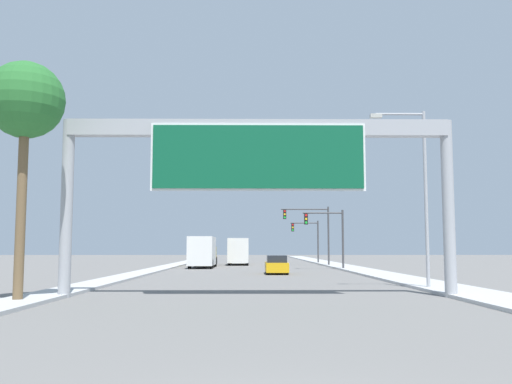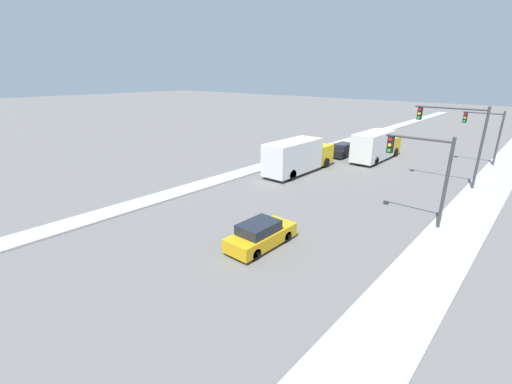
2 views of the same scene
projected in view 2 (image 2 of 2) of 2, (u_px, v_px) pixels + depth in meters
The scene contains 9 objects.
sidewalk_right at pixel (490, 186), 28.87m from camera, with size 3.00×120.00×0.15m.
median_strip_left at pixel (306, 154), 40.41m from camera, with size 2.00×120.00×0.15m.
car_mid_left at pixel (261, 235), 18.73m from camera, with size 1.74×4.30×1.47m.
car_near_center at pixel (343, 150), 39.27m from camera, with size 1.70×4.31×1.51m.
truck_box_primary at pixel (376, 146), 37.18m from camera, with size 2.41×8.33×3.16m.
truck_box_secondary at pixel (298, 156), 32.44m from camera, with size 2.45×8.83×3.18m.
traffic_light_near_intersection at pixel (425, 166), 20.54m from camera, with size 3.91×0.32×5.68m.
traffic_light_mid_block at pixel (459, 132), 27.65m from camera, with size 5.47×0.32×6.69m.
traffic_light_far_intersection at pixel (487, 129), 34.71m from camera, with size 3.69×0.32×5.56m.
Camera 2 is at (12.73, 26.30, 9.06)m, focal length 24.00 mm.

